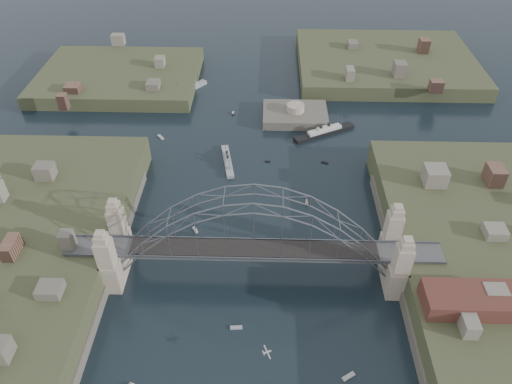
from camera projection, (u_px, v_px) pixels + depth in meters
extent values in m
plane|color=black|center=(254.00, 274.00, 112.32)|extent=(500.00, 500.00, 0.00)
cube|color=#4E4E51|center=(254.00, 250.00, 107.19)|extent=(84.00, 6.00, 0.70)
cube|color=#545961|center=(253.00, 259.00, 104.54)|extent=(84.00, 0.25, 0.50)
cube|color=#545961|center=(254.00, 239.00, 109.14)|extent=(84.00, 0.25, 0.50)
cube|color=black|center=(254.00, 249.00, 106.84)|extent=(55.20, 5.20, 0.35)
cube|color=tan|center=(108.00, 262.00, 103.49)|extent=(3.40, 3.40, 17.70)
cube|color=tan|center=(119.00, 229.00, 111.16)|extent=(3.40, 3.40, 17.70)
cube|color=tan|center=(400.00, 268.00, 102.13)|extent=(3.40, 3.40, 17.70)
cube|color=tan|center=(391.00, 235.00, 109.80)|extent=(3.40, 3.40, 17.70)
cube|color=tan|center=(118.00, 259.00, 110.44)|extent=(4.08, 13.80, 8.00)
cube|color=tan|center=(392.00, 265.00, 109.08)|extent=(4.08, 13.80, 8.00)
cube|color=#3C4227|center=(7.00, 263.00, 112.29)|extent=(50.00, 90.00, 12.00)
cube|color=#554F45|center=(103.00, 268.00, 112.45)|extent=(6.00, 70.00, 4.00)
cube|color=#3C4227|center=(506.00, 274.00, 109.79)|extent=(50.00, 90.00, 12.00)
cube|color=#554F45|center=(407.00, 274.00, 110.92)|extent=(6.00, 70.00, 4.00)
cube|color=#3C4227|center=(120.00, 81.00, 186.00)|extent=(60.00, 45.00, 9.00)
cube|color=#3C4227|center=(385.00, 67.00, 195.08)|extent=(70.00, 55.00, 9.50)
cube|color=#554F45|center=(295.00, 120.00, 166.04)|extent=(22.00, 16.00, 7.00)
cylinder|color=tan|center=(295.00, 108.00, 163.02)|extent=(6.00, 6.00, 2.40)
cube|color=#592D26|center=(474.00, 300.00, 94.23)|extent=(20.00, 8.00, 4.00)
cube|color=#9CA1A5|center=(228.00, 162.00, 145.72)|extent=(5.08, 16.16, 1.43)
cube|color=#9CA1A5|center=(227.00, 159.00, 145.04)|extent=(3.22, 8.97, 1.07)
cube|color=#9CA1A5|center=(227.00, 157.00, 144.52)|extent=(1.90, 4.16, 0.71)
cylinder|color=black|center=(228.00, 157.00, 143.27)|extent=(0.77, 0.77, 1.43)
cylinder|color=black|center=(227.00, 153.00, 144.97)|extent=(0.77, 0.77, 1.43)
cylinder|color=#545961|center=(229.00, 165.00, 140.59)|extent=(0.14, 0.14, 3.56)
cylinder|color=#545961|center=(226.00, 147.00, 147.88)|extent=(0.14, 0.14, 3.56)
cube|color=#9CA1A5|center=(188.00, 90.00, 180.68)|extent=(12.86, 14.74, 1.72)
cube|color=#9CA1A5|center=(188.00, 87.00, 179.85)|extent=(7.43, 8.41, 1.29)
cube|color=#9CA1A5|center=(188.00, 85.00, 179.23)|extent=(3.76, 4.14, 0.86)
cylinder|color=black|center=(185.00, 84.00, 178.05)|extent=(0.85, 0.85, 1.72)
cylinder|color=black|center=(190.00, 82.00, 179.44)|extent=(0.85, 0.85, 1.72)
cylinder|color=#545961|center=(177.00, 88.00, 175.91)|extent=(0.17, 0.17, 4.31)
cylinder|color=#545961|center=(198.00, 78.00, 181.85)|extent=(0.17, 0.17, 4.31)
cube|color=black|center=(324.00, 133.00, 157.89)|extent=(20.81, 12.93, 1.60)
cube|color=silver|center=(325.00, 130.00, 157.12)|extent=(11.73, 7.64, 1.20)
cube|color=silver|center=(325.00, 128.00, 156.54)|extent=(5.62, 4.03, 0.80)
cylinder|color=black|center=(321.00, 127.00, 155.57)|extent=(1.08, 1.08, 1.60)
cylinder|color=black|center=(329.00, 125.00, 156.62)|extent=(1.08, 1.08, 1.60)
cylinder|color=#545961|center=(308.00, 131.00, 153.98)|extent=(0.16, 0.16, 3.99)
cylinder|color=#545961|center=(342.00, 122.00, 158.46)|extent=(0.16, 0.16, 3.99)
cube|color=silver|center=(267.00, 352.00, 89.40)|extent=(1.53, 0.86, 0.27)
cube|color=silver|center=(267.00, 352.00, 89.37)|extent=(1.45, 2.95, 0.06)
cube|color=silver|center=(263.00, 353.00, 89.08)|extent=(0.52, 0.95, 0.34)
cube|color=silver|center=(195.00, 230.00, 123.33)|extent=(1.77, 2.33, 0.45)
cube|color=silver|center=(195.00, 229.00, 123.07)|extent=(1.22, 1.49, 0.40)
cylinder|color=black|center=(195.00, 228.00, 122.78)|extent=(0.16, 0.16, 0.70)
cube|color=silver|center=(306.00, 204.00, 131.23)|extent=(2.15, 1.07, 0.45)
cylinder|color=#545961|center=(307.00, 201.00, 130.56)|extent=(0.08, 0.08, 2.20)
cone|color=silver|center=(307.00, 201.00, 130.56)|extent=(1.41, 1.23, 1.92)
cube|color=silver|center=(236.00, 328.00, 100.84)|extent=(2.62, 1.03, 0.45)
cube|color=silver|center=(325.00, 162.00, 145.82)|extent=(2.24, 1.44, 0.45)
cube|color=silver|center=(161.00, 137.00, 156.48)|extent=(2.74, 3.11, 0.45)
cube|color=silver|center=(268.00, 161.00, 146.23)|extent=(1.57, 0.61, 0.45)
cube|color=silver|center=(348.00, 377.00, 92.40)|extent=(2.83, 2.24, 0.45)
cube|color=silver|center=(233.00, 114.00, 167.94)|extent=(0.95, 2.21, 0.45)
cube|color=silver|center=(233.00, 113.00, 167.69)|extent=(0.75, 1.35, 0.40)
cylinder|color=black|center=(233.00, 112.00, 167.40)|extent=(0.16, 0.16, 0.70)
cube|color=silver|center=(397.00, 241.00, 120.44)|extent=(2.05, 2.48, 0.45)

